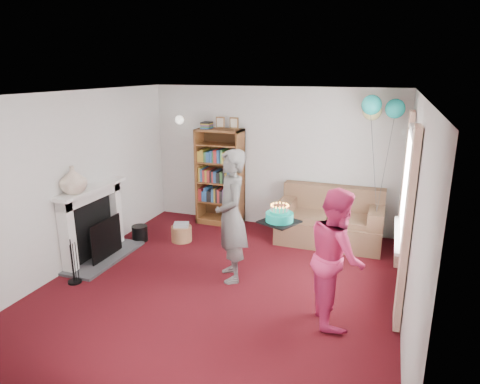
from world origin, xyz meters
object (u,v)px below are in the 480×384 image
at_px(sofa, 330,222).
at_px(person_magenta, 336,256).
at_px(bookcase, 221,177).
at_px(birthday_cake, 279,217).
at_px(person_striped, 231,216).

xyz_separation_m(sofa, person_magenta, (0.37, -2.36, 0.45)).
bearing_deg(sofa, person_magenta, -80.96).
distance_m(bookcase, person_magenta, 3.55).
xyz_separation_m(bookcase, person_magenta, (2.43, -2.59, -0.09)).
height_order(bookcase, birthday_cake, bookcase).
xyz_separation_m(sofa, birthday_cake, (-0.32, -2.22, 0.78)).
bearing_deg(person_magenta, person_striped, 49.17).
bearing_deg(bookcase, birthday_cake, -54.74).
height_order(bookcase, person_striped, bookcase).
bearing_deg(birthday_cake, sofa, 81.73).
distance_m(person_striped, person_magenta, 1.56).
bearing_deg(bookcase, sofa, -6.38).
relative_size(bookcase, sofa, 1.17).
xyz_separation_m(person_striped, birthday_cake, (0.76, -0.42, 0.22)).
height_order(sofa, birthday_cake, birthday_cake).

